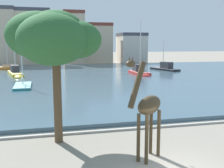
{
  "coord_description": "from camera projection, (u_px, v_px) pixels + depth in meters",
  "views": [
    {
      "loc": [
        -4.68,
        -9.21,
        5.27
      ],
      "look_at": [
        -0.23,
        10.02,
        2.2
      ],
      "focal_mm": 41.92,
      "sensor_mm": 36.0,
      "label": 1
    }
  ],
  "objects": [
    {
      "name": "harbor_water",
      "position": [
        84.0,
        77.0,
        39.57
      ],
      "size": [
        83.68,
        47.95,
        0.38
      ],
      "primitive_type": "cube",
      "color": "#3D5666",
      "rests_on": "ground"
    },
    {
      "name": "quay_edge_coping",
      "position": [
        131.0,
        128.0,
        16.27
      ],
      "size": [
        83.68,
        0.5,
        0.12
      ],
      "primitive_type": "cube",
      "color": "#ADA89E",
      "rests_on": "ground"
    },
    {
      "name": "giraffe_statue",
      "position": [
        148.0,
        108.0,
        11.62
      ],
      "size": [
        2.36,
        2.04,
        4.78
      ],
      "color": "#42331E",
      "rests_on": "ground"
    },
    {
      "name": "sailboat_yellow",
      "position": [
        16.0,
        74.0,
        40.39
      ],
      "size": [
        3.45,
        8.14,
        6.95
      ],
      "color": "gold",
      "rests_on": "ground"
    },
    {
      "name": "sailboat_red",
      "position": [
        140.0,
        73.0,
        41.85
      ],
      "size": [
        2.14,
        6.31,
        8.93
      ],
      "color": "red",
      "rests_on": "ground"
    },
    {
      "name": "sailboat_orange",
      "position": [
        8.0,
        67.0,
        53.07
      ],
      "size": [
        2.61,
        8.32,
        8.81
      ],
      "color": "orange",
      "rests_on": "ground"
    },
    {
      "name": "sailboat_black",
      "position": [
        163.0,
        69.0,
        48.77
      ],
      "size": [
        3.86,
        7.41,
        5.98
      ],
      "color": "black",
      "rests_on": "ground"
    },
    {
      "name": "sailboat_teal",
      "position": [
        23.0,
        87.0,
        30.1
      ],
      "size": [
        2.08,
        5.95,
        6.16
      ],
      "color": "teal",
      "rests_on": "ground"
    },
    {
      "name": "shade_tree",
      "position": [
        54.0,
        38.0,
        13.4
      ],
      "size": [
        4.81,
        5.44,
        6.94
      ],
      "color": "brown",
      "rests_on": "ground"
    },
    {
      "name": "townhouse_end_terrace",
      "position": [
        3.0,
        37.0,
        62.21
      ],
      "size": [
        6.28,
        8.03,
        13.64
      ],
      "color": "#C6B293",
      "rests_on": "ground"
    },
    {
      "name": "townhouse_wide_warehouse",
      "position": [
        32.0,
        37.0,
        62.53
      ],
      "size": [
        8.82,
        5.12,
        13.43
      ],
      "color": "#C6B293",
      "rests_on": "ground"
    },
    {
      "name": "townhouse_corner_house",
      "position": [
        74.0,
        38.0,
        66.01
      ],
      "size": [
        5.24,
        6.08,
        13.26
      ],
      "color": "#C6B293",
      "rests_on": "ground"
    },
    {
      "name": "townhouse_narrow_midrow",
      "position": [
        97.0,
        43.0,
        68.54
      ],
      "size": [
        7.73,
        5.22,
        10.5
      ],
      "color": "#C6B293",
      "rests_on": "ground"
    },
    {
      "name": "townhouse_tall_gabled",
      "position": [
        131.0,
        48.0,
        70.21
      ],
      "size": [
        6.75,
        7.87,
        8.02
      ],
      "color": "beige",
      "rests_on": "ground"
    }
  ]
}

